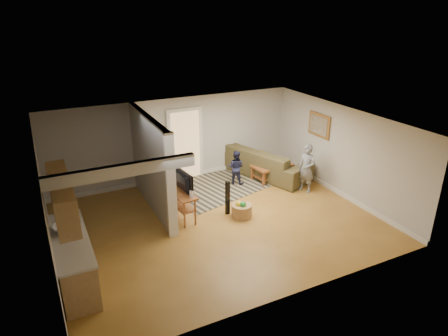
{
  "coord_description": "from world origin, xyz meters",
  "views": [
    {
      "loc": [
        -3.67,
        -7.78,
        4.95
      ],
      "look_at": [
        0.49,
        0.7,
        1.1
      ],
      "focal_mm": 32.0,
      "sensor_mm": 36.0,
      "label": 1
    }
  ],
  "objects": [
    {
      "name": "child",
      "position": [
        3.0,
        0.52,
        0.0
      ],
      "size": [
        0.51,
        0.6,
        1.4
      ],
      "primitive_type": "imported",
      "rotation": [
        0.0,
        0.0,
        -1.17
      ],
      "color": "slate",
      "rests_on": "ground"
    },
    {
      "name": "speaker_right",
      "position": [
        -0.36,
        2.7,
        0.45
      ],
      "size": [
        0.11,
        0.11,
        0.9
      ],
      "primitive_type": "cube",
      "rotation": [
        0.0,
        0.0,
        -0.31
      ],
      "color": "black",
      "rests_on": "ground"
    },
    {
      "name": "ground",
      "position": [
        0.0,
        0.0,
        0.0
      ],
      "size": [
        7.5,
        7.5,
        0.0
      ],
      "primitive_type": "plane",
      "color": "olive",
      "rests_on": "ground"
    },
    {
      "name": "speaker_left",
      "position": [
        0.4,
        0.3,
        0.45
      ],
      "size": [
        0.11,
        0.11,
        0.9
      ],
      "primitive_type": "cube",
      "rotation": [
        0.0,
        0.0,
        0.22
      ],
      "color": "black",
      "rests_on": "ground"
    },
    {
      "name": "toddler",
      "position": [
        1.46,
        1.87,
        0.0
      ],
      "size": [
        0.63,
        0.63,
        1.03
      ],
      "primitive_type": "imported",
      "rotation": [
        0.0,
        0.0,
        2.36
      ],
      "color": "#1F2141",
      "rests_on": "ground"
    },
    {
      "name": "tv_console",
      "position": [
        -0.74,
        0.61,
        0.66
      ],
      "size": [
        0.56,
        1.2,
        1.0
      ],
      "rotation": [
        0.0,
        0.0,
        0.11
      ],
      "color": "brown",
      "rests_on": "ground"
    },
    {
      "name": "room_shell",
      "position": [
        -1.07,
        0.43,
        1.46
      ],
      "size": [
        7.54,
        6.02,
        2.52
      ],
      "color": "beige",
      "rests_on": "ground"
    },
    {
      "name": "sofa",
      "position": [
        2.6,
        2.12,
        0.0
      ],
      "size": [
        2.12,
        3.17,
        0.86
      ],
      "primitive_type": "imported",
      "rotation": [
        0.0,
        0.0,
        1.93
      ],
      "color": "#3F3B1F",
      "rests_on": "ground"
    },
    {
      "name": "coffee_table",
      "position": [
        2.63,
        1.7,
        0.37
      ],
      "size": [
        1.28,
        0.83,
        0.71
      ],
      "rotation": [
        0.0,
        0.0,
        0.11
      ],
      "color": "brown",
      "rests_on": "ground"
    },
    {
      "name": "area_rug",
      "position": [
        0.74,
        1.89,
        0.01
      ],
      "size": [
        3.24,
        2.69,
        0.01
      ],
      "primitive_type": "cube",
      "rotation": [
        0.0,
        0.0,
        0.25
      ],
      "color": "black",
      "rests_on": "ground"
    },
    {
      "name": "toy_basket",
      "position": [
        0.65,
        -0.0,
        0.19
      ],
      "size": [
        0.51,
        0.51,
        0.46
      ],
      "color": "#8C603C",
      "rests_on": "ground"
    }
  ]
}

